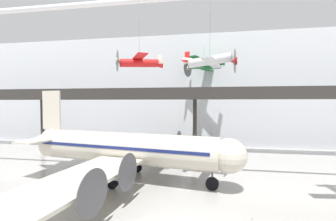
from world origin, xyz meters
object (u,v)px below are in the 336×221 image
object	(u,v)px
suspended_plane_red_highwing	(139,63)
airliner_silver_main	(123,148)
suspended_plane_green_biplane	(204,65)
suspended_plane_silver_racer	(210,61)

from	to	relation	value
suspended_plane_red_highwing	airliner_silver_main	bearing A→B (deg)	42.50
airliner_silver_main	suspended_plane_green_biplane	distance (m)	22.96
suspended_plane_silver_racer	suspended_plane_green_biplane	bearing A→B (deg)	104.50
airliner_silver_main	suspended_plane_silver_racer	distance (m)	13.61
suspended_plane_green_biplane	suspended_plane_red_highwing	distance (m)	16.46
suspended_plane_silver_racer	suspended_plane_red_highwing	xyz separation A→B (m)	(-8.63, 3.46, 0.67)
suspended_plane_green_biplane	airliner_silver_main	bearing A→B (deg)	85.47
airliner_silver_main	suspended_plane_green_biplane	world-z (taller)	suspended_plane_green_biplane
suspended_plane_green_biplane	suspended_plane_silver_racer	bearing A→B (deg)	115.11
airliner_silver_main	suspended_plane_green_biplane	size ratio (longest dim) A/B	3.52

